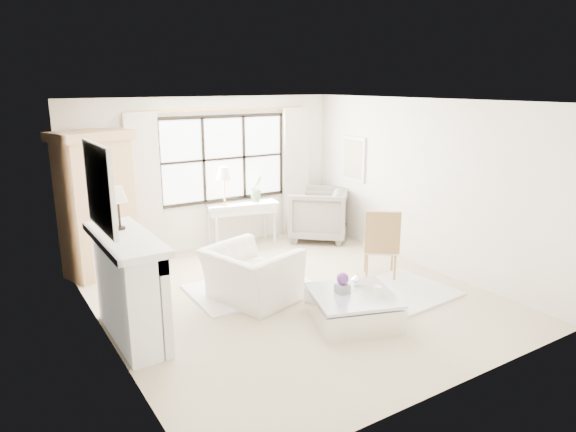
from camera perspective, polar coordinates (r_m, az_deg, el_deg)
name	(u,v)px	position (r m, az deg, el deg)	size (l,w,h in m)	color
floor	(291,296)	(7.36, 0.38, -8.86)	(5.50, 5.50, 0.00)	#C6B593
ceiling	(292,101)	(6.75, 0.42, 12.65)	(5.50, 5.50, 0.00)	white
wall_back	(209,174)	(9.32, -8.81, 4.67)	(5.00, 5.00, 0.00)	white
wall_front	(454,261)	(4.94, 17.99, -4.81)	(5.00, 5.00, 0.00)	beige
wall_left	(101,231)	(6.00, -20.11, -1.58)	(5.50, 5.50, 0.00)	white
wall_right	(423,184)	(8.52, 14.72, 3.43)	(5.50, 5.50, 0.00)	silver
window_pane	(224,159)	(9.38, -7.14, 6.35)	(2.40, 0.02, 1.50)	white
window_frame	(224,159)	(9.37, -7.11, 6.34)	(2.50, 0.04, 1.50)	black
curtain_rod	(224,110)	(9.25, -7.15, 11.65)	(0.04, 0.04, 3.30)	#B18A3D
curtain_left	(145,188)	(8.84, -15.66, 3.01)	(0.55, 0.10, 2.47)	beige
curtain_right	(296,172)	(10.10, 0.86, 4.94)	(0.55, 0.10, 2.47)	beige
fireplace	(126,286)	(6.27, -17.52, -7.46)	(0.58, 1.66, 1.26)	silver
mirror_frame	(99,187)	(5.90, -20.24, 3.04)	(0.05, 1.15, 0.95)	silver
mirror_glass	(102,187)	(5.90, -19.95, 3.08)	(0.02, 1.00, 0.80)	silver
art_frame	(354,159)	(9.68, 7.31, 6.30)	(0.04, 0.62, 0.82)	silver
art_canvas	(353,159)	(9.67, 7.22, 6.29)	(0.01, 0.52, 0.72)	#BAAE90
mantel_lamp	(118,196)	(6.25, -18.42, 2.07)	(0.22, 0.22, 0.51)	black
armoire	(96,203)	(8.38, -20.52, 1.33)	(1.29, 1.03, 2.24)	tan
console_table	(242,224)	(9.52, -5.09, -0.86)	(1.37, 0.71, 0.80)	white
console_lamp	(224,174)	(9.18, -7.14, 4.62)	(0.28, 0.28, 0.69)	#AD7D3C
orchid_plant	(257,188)	(9.51, -3.50, 3.12)	(0.27, 0.21, 0.48)	#526946
side_table	(240,254)	(8.08, -5.32, -4.22)	(0.40, 0.40, 0.51)	silver
rug_left	(252,288)	(7.59, -3.99, -8.01)	(1.77, 1.25, 0.03)	white
rug_right	(394,294)	(7.54, 11.70, -8.46)	(1.66, 1.24, 0.03)	silver
club_armchair	(251,275)	(7.09, -4.13, -6.56)	(1.15, 1.01, 0.75)	white
wingback_chair	(318,214)	(9.85, 3.40, 0.25)	(1.05, 1.08, 0.99)	gray
french_chair	(380,258)	(8.05, 10.19, -4.62)	(0.68, 0.68, 1.08)	#9E7542
coffee_table	(353,308)	(6.60, 7.21, -10.14)	(1.27, 1.27, 0.38)	white
planter_box	(342,289)	(6.50, 6.06, -8.03)	(0.15, 0.15, 0.11)	slate
planter_flowers	(343,279)	(6.46, 6.09, -6.94)	(0.15, 0.15, 0.15)	#5C2E74
pillar_candle	(378,291)	(6.49, 9.97, -8.19)	(0.10, 0.10, 0.12)	white
coffee_vase	(357,279)	(6.75, 7.68, -6.96)	(0.16, 0.16, 0.17)	white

